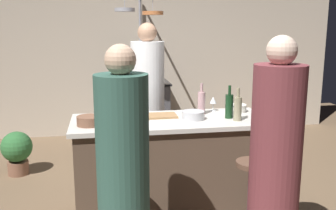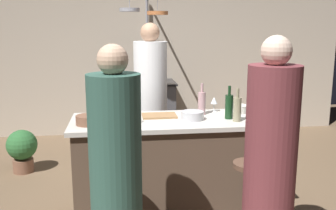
{
  "view_description": "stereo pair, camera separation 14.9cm",
  "coord_description": "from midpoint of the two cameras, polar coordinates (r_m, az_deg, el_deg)",
  "views": [
    {
      "loc": [
        -0.6,
        -3.36,
        1.74
      ],
      "look_at": [
        0.0,
        0.15,
        1.0
      ],
      "focal_mm": 41.17,
      "sensor_mm": 36.0,
      "label": 1
    },
    {
      "loc": [
        -0.45,
        -3.39,
        1.74
      ],
      "look_at": [
        0.0,
        0.15,
        1.0
      ],
      "focal_mm": 41.17,
      "sensor_mm": 36.0,
      "label": 2
    }
  ],
  "objects": [
    {
      "name": "kitchen_island",
      "position": [
        3.65,
        1.49,
        -8.92
      ],
      "size": [
        1.8,
        0.72,
        0.9
      ],
      "color": "brown",
      "rests_on": "ground_plane"
    },
    {
      "name": "chef",
      "position": [
        4.39,
        -1.61,
        -0.35
      ],
      "size": [
        0.37,
        0.37,
        1.77
      ],
      "color": "white",
      "rests_on": "ground_plane"
    },
    {
      "name": "wine_bottle_red",
      "position": [
        3.56,
        10.21,
        -0.17
      ],
      "size": [
        0.07,
        0.07,
        0.3
      ],
      "color": "#143319",
      "rests_on": "kitchen_island"
    },
    {
      "name": "wine_bottle_rose",
      "position": [
        3.7,
        6.18,
        0.35
      ],
      "size": [
        0.07,
        0.07,
        0.3
      ],
      "color": "#B78C8E",
      "rests_on": "kitchen_island"
    },
    {
      "name": "stove_range",
      "position": [
        5.99,
        -2.09,
        -0.74
      ],
      "size": [
        0.8,
        0.64,
        0.89
      ],
      "color": "#47474C",
      "rests_on": "ground_plane"
    },
    {
      "name": "wine_glass_near_left_guest",
      "position": [
        3.84,
        7.94,
        0.57
      ],
      "size": [
        0.07,
        0.07,
        0.15
      ],
      "color": "silver",
      "rests_on": "kitchen_island"
    },
    {
      "name": "wine_glass_near_right_guest",
      "position": [
        3.69,
        10.46,
        0.03
      ],
      "size": [
        0.07,
        0.07,
        0.15
      ],
      "color": "silver",
      "rests_on": "kitchen_island"
    },
    {
      "name": "potted_plant",
      "position": [
        4.92,
        -19.99,
        -6.04
      ],
      "size": [
        0.36,
        0.36,
        0.52
      ],
      "color": "brown",
      "rests_on": "ground_plane"
    },
    {
      "name": "mixing_bowl_steel",
      "position": [
        3.5,
        4.85,
        -1.56
      ],
      "size": [
        0.21,
        0.21,
        0.08
      ],
      "primitive_type": "cylinder",
      "color": "#B7B7BC",
      "rests_on": "kitchen_island"
    },
    {
      "name": "wine_bottle_dark",
      "position": [
        3.23,
        -5.43,
        -1.34
      ],
      "size": [
        0.07,
        0.07,
        0.29
      ],
      "color": "black",
      "rests_on": "kitchen_island"
    },
    {
      "name": "pepper_mill",
      "position": [
        3.3,
        -4.4,
        -1.18
      ],
      "size": [
        0.05,
        0.05,
        0.21
      ],
      "primitive_type": "cylinder",
      "color": "#382319",
      "rests_on": "kitchen_island"
    },
    {
      "name": "wine_bottle_white",
      "position": [
        3.48,
        11.42,
        -0.55
      ],
      "size": [
        0.07,
        0.07,
        0.3
      ],
      "color": "gray",
      "rests_on": "kitchen_island"
    },
    {
      "name": "ground_plane",
      "position": [
        3.84,
        1.45,
        -15.26
      ],
      "size": [
        9.0,
        9.0,
        0.0
      ],
      "primitive_type": "plane",
      "color": "brown"
    },
    {
      "name": "bar_stool_left",
      "position": [
        3.08,
        -6.58,
        -14.7
      ],
      "size": [
        0.28,
        0.28,
        0.68
      ],
      "color": "#4C4C51",
      "rests_on": "ground_plane"
    },
    {
      "name": "mixing_bowl_ceramic",
      "position": [
        3.85,
        11.43,
        -0.54
      ],
      "size": [
        0.18,
        0.18,
        0.07
      ],
      "primitive_type": "cylinder",
      "color": "silver",
      "rests_on": "kitchen_island"
    },
    {
      "name": "guest_right",
      "position": [
        2.79,
        16.34,
        -8.9
      ],
      "size": [
        0.35,
        0.35,
        1.68
      ],
      "color": "brown",
      "rests_on": "ground_plane"
    },
    {
      "name": "mixing_bowl_wooden",
      "position": [
        3.37,
        -10.48,
        -2.19
      ],
      "size": [
        0.21,
        0.21,
        0.08
      ],
      "primitive_type": "cylinder",
      "color": "brown",
      "rests_on": "kitchen_island"
    },
    {
      "name": "overhead_pot_rack",
      "position": [
        5.44,
        -2.43,
        10.82
      ],
      "size": [
        0.61,
        1.29,
        2.17
      ],
      "color": "gray",
      "rests_on": "ground_plane"
    },
    {
      "name": "wine_glass_by_chef",
      "position": [
        3.71,
        -8.91,
        0.15
      ],
      "size": [
        0.07,
        0.07,
        0.15
      ],
      "color": "silver",
      "rests_on": "kitchen_island"
    },
    {
      "name": "cutting_board",
      "position": [
        3.61,
        -0.12,
        -1.59
      ],
      "size": [
        0.32,
        0.22,
        0.02
      ],
      "primitive_type": "cube",
      "color": "#997047",
      "rests_on": "kitchen_island"
    },
    {
      "name": "back_wall",
      "position": [
        6.26,
        -2.48,
        7.7
      ],
      "size": [
        6.4,
        0.16,
        2.6
      ],
      "primitive_type": "cube",
      "color": "#BCAD99",
      "rests_on": "ground_plane"
    },
    {
      "name": "guest_left",
      "position": [
        2.59,
        -6.05,
        -10.67
      ],
      "size": [
        0.34,
        0.34,
        1.63
      ],
      "color": "#33594C",
      "rests_on": "ground_plane"
    },
    {
      "name": "bar_stool_right",
      "position": [
        3.26,
        13.07,
        -13.36
      ],
      "size": [
        0.28,
        0.28,
        0.68
      ],
      "color": "#4C4C51",
      "rests_on": "ground_plane"
    }
  ]
}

